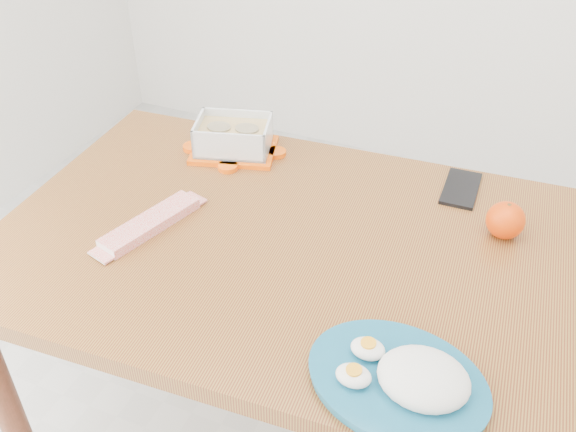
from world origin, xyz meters
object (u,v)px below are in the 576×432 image
at_px(dining_table, 288,275).
at_px(orange_fruit, 506,220).
at_px(smartphone, 461,188).
at_px(rice_plate, 406,377).
at_px(food_container, 233,137).

distance_m(dining_table, orange_fruit, 0.47).
height_order(orange_fruit, smartphone, orange_fruit).
height_order(rice_plate, smartphone, rice_plate).
bearing_deg(dining_table, rice_plate, -44.15).
bearing_deg(dining_table, smartphone, 44.52).
distance_m(food_container, smartphone, 0.56).
bearing_deg(food_container, smartphone, -10.67).
bearing_deg(smartphone, food_container, -176.23).
height_order(dining_table, orange_fruit, orange_fruit).
bearing_deg(food_container, orange_fruit, -23.19).
bearing_deg(rice_plate, orange_fruit, 88.39).
height_order(orange_fruit, rice_plate, same).
relative_size(food_container, smartphone, 1.58).
distance_m(rice_plate, smartphone, 0.60).
xyz_separation_m(dining_table, orange_fruit, (0.40, 0.19, 0.14)).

